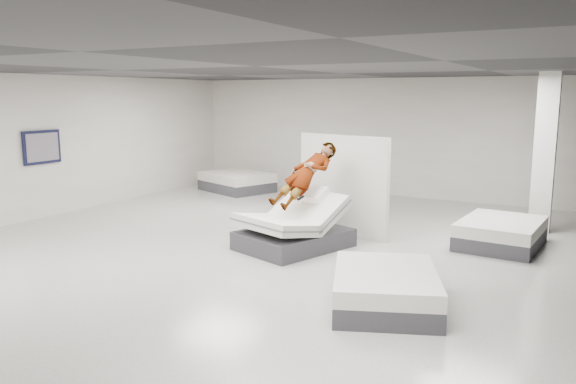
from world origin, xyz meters
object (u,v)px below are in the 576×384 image
object	(u,v)px
remote	(301,198)
column	(545,153)
flat_bed_right_near	(385,288)
flat_bed_right_far	(501,233)
flat_bed_left_far	(237,182)
wall_poster	(42,147)
person	(306,184)
hero_bed	(294,229)
divider_panel	(343,185)

from	to	relation	value
remote	column	world-z (taller)	column
remote	flat_bed_right_near	bearing A→B (deg)	-20.86
flat_bed_right_far	flat_bed_left_far	bearing A→B (deg)	160.66
flat_bed_right_near	wall_poster	xyz separation A→B (m)	(-8.55, 1.51, 1.36)
flat_bed_left_far	person	bearing A→B (deg)	-44.25
hero_bed	remote	size ratio (longest dim) A/B	15.79
remote	flat_bed_right_far	xyz separation A→B (m)	(3.08, 2.07, -0.72)
column	wall_poster	size ratio (longest dim) A/B	3.37
flat_bed_right_far	person	bearing A→B (deg)	-152.35
hero_bed	flat_bed_right_far	world-z (taller)	hero_bed
flat_bed_right_far	flat_bed_left_far	distance (m)	8.09
flat_bed_right_far	wall_poster	xyz separation A→B (m)	(-9.42, -2.38, 1.36)
hero_bed	wall_poster	size ratio (longest dim) A/B	2.33
person	wall_poster	distance (m)	6.30
person	flat_bed_left_far	world-z (taller)	person
remote	divider_panel	size ratio (longest dim) A/B	0.06
flat_bed_right_near	hero_bed	bearing A→B (deg)	141.30
flat_bed_right_near	flat_bed_right_far	bearing A→B (deg)	77.37
remote	wall_poster	size ratio (longest dim) A/B	0.15
divider_panel	flat_bed_left_far	xyz separation A→B (m)	(-4.68, 3.17, -0.72)
remote	flat_bed_right_far	bearing A→B (deg)	52.49
flat_bed_left_far	column	xyz separation A→B (m)	(8.15, -1.06, 1.33)
column	hero_bed	bearing A→B (deg)	-136.63
hero_bed	column	xyz separation A→B (m)	(3.79, 3.58, 1.25)
hero_bed	wall_poster	distance (m)	6.29
remote	wall_poster	xyz separation A→B (m)	(-6.34, -0.31, 0.64)
remote	flat_bed_right_near	xyz separation A→B (m)	(2.21, -1.82, -0.72)
hero_bed	remote	world-z (taller)	hero_bed
flat_bed_right_near	wall_poster	bearing A→B (deg)	170.01
hero_bed	person	bearing A→B (deg)	71.38
flat_bed_right_far	column	distance (m)	2.18
remote	divider_panel	world-z (taller)	divider_panel
hero_bed	divider_panel	world-z (taller)	divider_panel
flat_bed_left_far	hero_bed	bearing A→B (deg)	-46.78
hero_bed	flat_bed_right_far	bearing A→B (deg)	30.89
column	remote	bearing A→B (deg)	-134.26
flat_bed_right_far	flat_bed_left_far	world-z (taller)	flat_bed_left_far
column	wall_poster	xyz separation A→B (m)	(-9.93, -4.00, 0.00)
person	remote	size ratio (longest dim) A/B	11.73
hero_bed	flat_bed_left_far	size ratio (longest dim) A/B	0.95
divider_panel	flat_bed_left_far	size ratio (longest dim) A/B	0.94
flat_bed_right_far	wall_poster	size ratio (longest dim) A/B	1.97
hero_bed	flat_bed_right_far	xyz separation A→B (m)	(3.27, 1.96, -0.10)
flat_bed_right_near	wall_poster	size ratio (longest dim) A/B	2.23
divider_panel	column	xyz separation A→B (m)	(3.47, 2.12, 0.61)
hero_bed	flat_bed_right_near	size ratio (longest dim) A/B	1.05
wall_poster	column	bearing A→B (deg)	21.93
remote	person	bearing A→B (deg)	122.15
person	flat_bed_right_near	bearing A→B (deg)	-25.32
column	flat_bed_right_near	bearing A→B (deg)	-104.12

